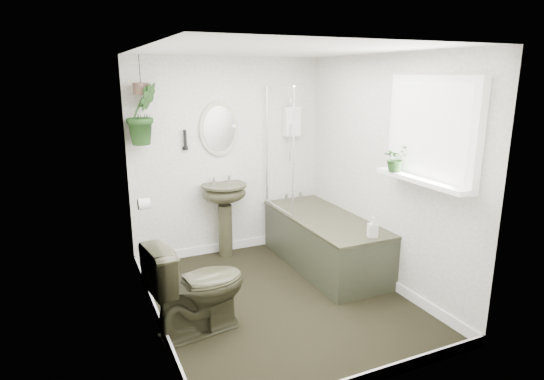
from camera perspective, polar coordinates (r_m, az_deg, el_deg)
name	(u,v)px	position (r m, az deg, el deg)	size (l,w,h in m)	color
floor	(278,299)	(4.52, 0.80, -13.57)	(2.30, 2.80, 0.02)	black
ceiling	(279,49)	(4.00, 0.93, 17.27)	(2.30, 2.80, 0.02)	white
wall_back	(228,158)	(5.39, -5.53, 4.06)	(2.30, 0.02, 2.30)	white
wall_front	(374,231)	(2.94, 12.65, -4.99)	(2.30, 0.02, 2.30)	white
wall_left	(148,197)	(3.78, -15.28, -0.84)	(0.02, 2.80, 2.30)	white
wall_right	(383,172)	(4.71, 13.76, 2.21)	(0.02, 2.80, 2.30)	white
skirting	(278,294)	(4.49, 0.81, -12.90)	(2.30, 2.80, 0.10)	white
bathtub	(324,241)	(5.14, 6.57, -6.42)	(0.72, 1.72, 0.58)	#323120
bath_screen	(279,149)	(5.16, 0.92, 5.13)	(0.04, 0.72, 1.40)	silver
shower_box	(292,121)	(5.58, 2.49, 8.61)	(0.20, 0.10, 0.35)	white
oval_mirror	(219,129)	(5.27, -6.65, 7.64)	(0.46, 0.03, 0.62)	#BAB093
wall_sconce	(185,140)	(5.16, -10.84, 6.23)	(0.04, 0.04, 0.22)	black
toilet_roll_holder	(144,204)	(4.52, -15.79, -1.69)	(0.11, 0.11, 0.11)	white
window_recess	(432,130)	(4.06, 19.48, 7.08)	(0.08, 1.00, 0.90)	white
window_sill	(422,180)	(4.08, 18.28, 1.21)	(0.18, 1.00, 0.04)	white
window_blinds	(428,131)	(4.03, 19.01, 7.07)	(0.01, 0.86, 0.76)	white
toilet	(197,286)	(3.87, -9.34, -11.86)	(0.46, 0.80, 0.82)	#323120
pedestal_sink	(225,220)	(5.37, -5.90, -3.78)	(0.52, 0.44, 0.88)	#323120
sill_plant	(395,158)	(4.24, 15.21, 3.87)	(0.22, 0.19, 0.24)	black
hanging_plant	(143,114)	(4.93, -15.93, 9.15)	(0.35, 0.28, 0.63)	black
soap_bottle	(373,227)	(4.48, 12.53, -4.58)	(0.09, 0.09, 0.20)	#373232
hanging_pot	(141,89)	(4.92, -16.13, 12.12)	(0.16, 0.16, 0.12)	brown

